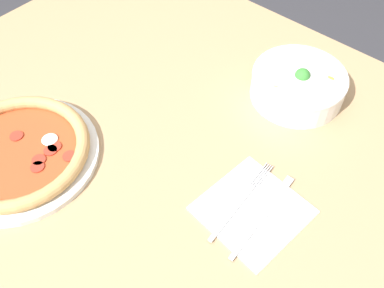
{
  "coord_description": "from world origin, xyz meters",
  "views": [
    {
      "loc": [
        0.4,
        -0.38,
        1.42
      ],
      "look_at": [
        0.06,
        0.01,
        0.77
      ],
      "focal_mm": 40.0,
      "sensor_mm": 36.0,
      "label": 1
    }
  ],
  "objects_px": {
    "fork": "(241,202)",
    "knife": "(260,219)",
    "bowl": "(298,84)",
    "pizza": "(17,152)"
  },
  "relations": [
    {
      "from": "fork",
      "to": "bowl",
      "type": "bearing_deg",
      "value": 10.21
    },
    {
      "from": "pizza",
      "to": "bowl",
      "type": "distance_m",
      "value": 0.59
    },
    {
      "from": "bowl",
      "to": "knife",
      "type": "distance_m",
      "value": 0.33
    },
    {
      "from": "bowl",
      "to": "fork",
      "type": "bearing_deg",
      "value": -75.97
    },
    {
      "from": "pizza",
      "to": "fork",
      "type": "relative_size",
      "value": 1.56
    },
    {
      "from": "pizza",
      "to": "bowl",
      "type": "bearing_deg",
      "value": 57.9
    },
    {
      "from": "fork",
      "to": "knife",
      "type": "relative_size",
      "value": 0.98
    },
    {
      "from": "pizza",
      "to": "fork",
      "type": "xyz_separation_m",
      "value": [
        0.39,
        0.2,
        -0.01
      ]
    },
    {
      "from": "bowl",
      "to": "pizza",
      "type": "bearing_deg",
      "value": -122.1
    },
    {
      "from": "knife",
      "to": "pizza",
      "type": "bearing_deg",
      "value": 110.17
    }
  ]
}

